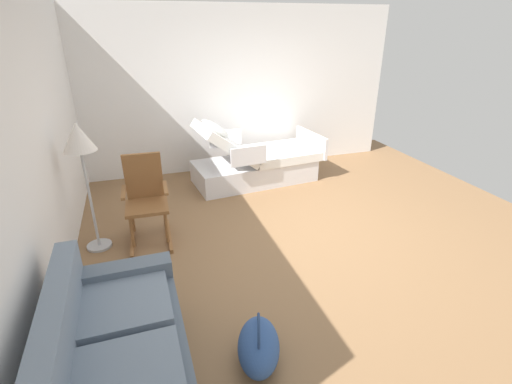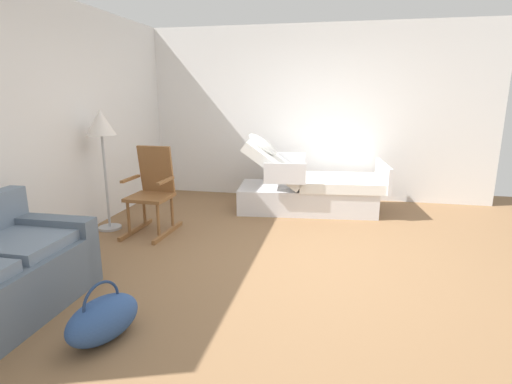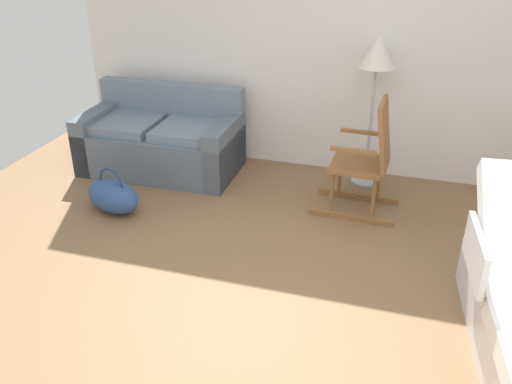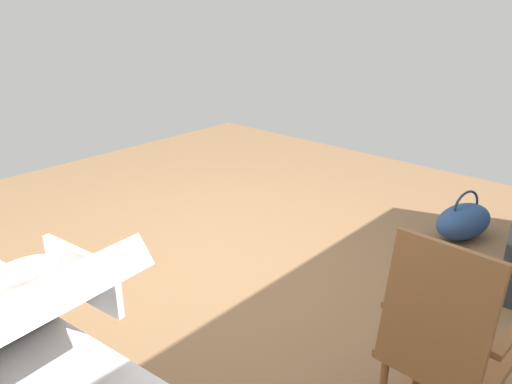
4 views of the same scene
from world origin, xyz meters
name	(u,v)px [view 2 (image 2 of 4)]	position (x,y,z in m)	size (l,w,h in m)	color
ground_plane	(293,258)	(0.00, 0.00, 0.00)	(6.58, 6.58, 0.00)	olive
back_wall	(51,123)	(0.00, 2.68, 1.35)	(5.39, 0.10, 2.70)	white
side_wall	(314,114)	(2.65, 0.00, 1.35)	(0.10, 5.47, 2.70)	white
hospital_bed	(307,189)	(1.83, 0.01, 0.31)	(1.16, 2.14, 1.15)	silver
rocking_chair	(153,191)	(0.50, 1.78, 0.50)	(0.78, 0.52, 1.05)	brown
floor_lamp	(101,131)	(0.45, 2.37, 1.23)	(0.34, 0.34, 1.48)	#B2B5BA
duffel_bag	(103,319)	(-1.68, 1.11, 0.15)	(0.63, 0.48, 0.43)	#2D4C84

